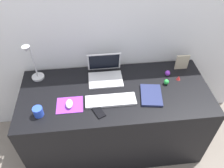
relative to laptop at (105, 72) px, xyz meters
name	(u,v)px	position (x,y,z in m)	size (l,w,h in m)	color
ground_plane	(115,139)	(0.07, -0.20, -0.79)	(6.00, 6.00, 0.00)	slate
back_wall	(110,55)	(0.07, 0.19, 0.04)	(2.82, 0.05, 1.67)	silver
desk	(115,118)	(0.07, -0.20, -0.42)	(1.62, 0.71, 0.74)	black
laptop	(105,72)	(0.00, 0.00, 0.00)	(0.30, 0.26, 0.21)	silver
keyboard	(111,100)	(0.02, -0.31, -0.04)	(0.41, 0.13, 0.02)	silver
mousepad	(70,105)	(-0.31, -0.32, -0.05)	(0.21, 0.17, 0.00)	purple
mouse	(69,104)	(-0.31, -0.32, -0.03)	(0.06, 0.10, 0.03)	silver
cell_phone	(98,112)	(-0.09, -0.41, -0.05)	(0.06, 0.13, 0.01)	black
desk_lamp	(33,64)	(-0.60, 0.01, 0.13)	(0.11, 0.16, 0.40)	#B7B7BC
notebook_pad	(151,95)	(0.36, -0.29, -0.04)	(0.17, 0.24, 0.02)	navy
picture_frame	(182,62)	(0.72, 0.03, 0.02)	(0.12, 0.02, 0.15)	#B2A58C
coffee_mug	(38,112)	(-0.54, -0.39, -0.02)	(0.08, 0.08, 0.08)	blue
toy_figurine_red	(179,78)	(0.65, -0.12, -0.03)	(0.04, 0.04, 0.04)	red
toy_figurine_purple	(168,73)	(0.57, -0.05, -0.03)	(0.05, 0.05, 0.05)	purple
toy_figurine_green	(166,82)	(0.52, -0.16, -0.03)	(0.04, 0.04, 0.05)	green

